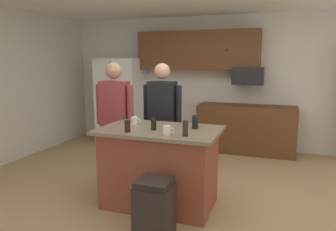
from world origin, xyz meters
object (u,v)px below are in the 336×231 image
Objects in this scene: trash_bin at (154,210)px; mug_ceramic_white at (135,121)px; glass_pilsner at (195,123)px; glass_stout_tall at (127,126)px; microwave_over_range at (248,76)px; glass_dark_ale at (185,128)px; mug_blue_stoneware at (167,130)px; refrigerator at (121,101)px; tumbler_amber at (196,121)px; glass_short_whisky at (154,124)px; person_guest_right at (162,114)px; person_elder_center at (115,115)px; kitchen_island at (160,167)px.

mug_ceramic_white is at bearing 125.21° from trash_bin.
glass_pilsner is 0.78m from glass_stout_tall.
microwave_over_range is 2.97m from glass_dark_ale.
mug_blue_stoneware is at bearing 0.91° from glass_stout_tall.
refrigerator reaches higher than glass_pilsner.
mug_ceramic_white is (-1.13, -2.53, -0.46)m from microwave_over_range.
glass_dark_ale is at bearing -96.97° from microwave_over_range.
tumbler_amber and glass_short_whisky have the same top height.
mug_ceramic_white is at bearing -179.92° from glass_pilsner.
glass_stout_tall is at bearing -177.44° from glass_dark_ale.
glass_short_whisky is (-0.43, -0.22, -0.00)m from glass_pilsner.
person_guest_right is at bearing 107.57° from trash_bin.
microwave_over_range is at bearing 83.03° from glass_dark_ale.
trash_bin is at bearing -0.54° from person_guest_right.
glass_pilsner is at bearing 27.45° from glass_short_whisky.
glass_short_whisky is at bearing -138.85° from tumbler_amber.
person_elder_center is 11.61× the size of glass_pilsner.
person_guest_right reaches higher than microwave_over_range.
person_elder_center is 1.74m from trash_bin.
glass_stout_tall is (0.57, -0.75, 0.02)m from person_elder_center.
person_guest_right is 2.78× the size of trash_bin.
microwave_over_range is 2.47m from tumbler_amber.
trash_bin is (-0.52, -3.38, -1.15)m from microwave_over_range.
refrigerator reaches higher than mug_blue_stoneware.
refrigerator reaches higher than trash_bin.
person_elder_center is 1.23m from tumbler_amber.
glass_short_whisky is 0.23× the size of trash_bin.
mug_blue_stoneware is at bearing -107.99° from tumbler_amber.
mug_blue_stoneware is at bearing -100.66° from microwave_over_range.
glass_stout_tall is at bearing -139.59° from tumbler_amber.
tumbler_amber is at bearing 9.99° from mug_ceramic_white.
kitchen_island is (1.86, -2.54, -0.41)m from refrigerator.
trash_bin is at bearing -57.55° from refrigerator.
mug_blue_stoneware is at bearing -38.87° from glass_short_whisky.
person_elder_center is at bearing 145.38° from glass_short_whisky.
mug_blue_stoneware is (-0.55, -2.94, -0.46)m from microwave_over_range.
refrigerator is 1.05× the size of person_guest_right.
glass_pilsner reaches higher than glass_stout_tall.
glass_pilsner is at bearing 27.19° from person_guest_right.
tumbler_amber is at bearing 81.55° from trash_bin.
mug_blue_stoneware is 0.20m from glass_dark_ale.
mug_blue_stoneware is 0.93× the size of glass_stout_tall.
tumbler_amber is at bearing 100.42° from glass_pilsner.
microwave_over_range is 2.75m from person_elder_center.
person_guest_right is (1.60, -1.77, 0.09)m from refrigerator.
microwave_over_range reaches higher than glass_stout_tall.
mug_blue_stoneware is (0.57, -0.41, 0.00)m from mug_ceramic_white.
glass_short_whisky is at bearing 39.12° from glass_stout_tall.
glass_stout_tall is at bearing -148.03° from glass_pilsner.
refrigerator is 12.70× the size of glass_short_whisky.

